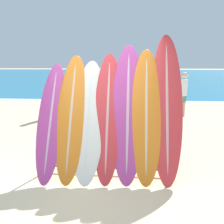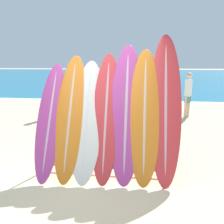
# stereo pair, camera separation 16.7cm
# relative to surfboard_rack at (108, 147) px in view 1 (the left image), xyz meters

# --- Properties ---
(ground_plane) EXTENTS (160.00, 160.00, 0.00)m
(ground_plane) POSITION_rel_surfboard_rack_xyz_m (-0.34, -0.56, -0.52)
(ground_plane) COLOR beige
(ocean_water) EXTENTS (120.00, 60.00, 0.01)m
(ocean_water) POSITION_rel_surfboard_rack_xyz_m (-0.34, 37.07, -0.51)
(ocean_water) COLOR teal
(ocean_water) RESTS_ON ground_plane
(surfboard_rack) EXTENTS (2.35, 0.04, 0.96)m
(surfboard_rack) POSITION_rel_surfboard_rack_xyz_m (0.00, 0.00, 0.00)
(surfboard_rack) COLOR slate
(surfboard_rack) RESTS_ON ground_plane
(surfboard_slot_0) EXTENTS (0.48, 1.09, 1.99)m
(surfboard_slot_0) POSITION_rel_surfboard_rack_xyz_m (-1.02, 0.00, 0.48)
(surfboard_slot_0) COLOR #B23D8E
(surfboard_slot_0) RESTS_ON ground_plane
(surfboard_slot_1) EXTENTS (0.53, 1.13, 2.14)m
(surfboard_slot_1) POSITION_rel_surfboard_rack_xyz_m (-0.66, 0.03, 0.56)
(surfboard_slot_1) COLOR orange
(surfboard_slot_1) RESTS_ON ground_plane
(surfboard_slot_2) EXTENTS (0.56, 1.05, 2.04)m
(surfboard_slot_2) POSITION_rel_surfboard_rack_xyz_m (-0.35, 0.01, 0.50)
(surfboard_slot_2) COLOR silver
(surfboard_slot_2) RESTS_ON ground_plane
(surfboard_slot_3) EXTENTS (0.49, 1.03, 2.17)m
(surfboard_slot_3) POSITION_rel_surfboard_rack_xyz_m (-0.01, 0.04, 0.57)
(surfboard_slot_3) COLOR red
(surfboard_slot_3) RESTS_ON ground_plane
(surfboard_slot_4) EXTENTS (0.56, 1.04, 2.32)m
(surfboard_slot_4) POSITION_rel_surfboard_rack_xyz_m (0.34, 0.07, 0.65)
(surfboard_slot_4) COLOR #B23D8E
(surfboard_slot_4) RESTS_ON ground_plane
(surfboard_slot_5) EXTENTS (0.54, 0.99, 2.24)m
(surfboard_slot_5) POSITION_rel_surfboard_rack_xyz_m (0.65, 0.04, 0.60)
(surfboard_slot_5) COLOR orange
(surfboard_slot_5) RESTS_ON ground_plane
(surfboard_slot_6) EXTENTS (0.53, 1.06, 2.50)m
(surfboard_slot_6) POSITION_rel_surfboard_rack_xyz_m (1.00, 0.10, 0.73)
(surfboard_slot_6) COLOR red
(surfboard_slot_6) RESTS_ON ground_plane
(person_near_water) EXTENTS (0.30, 0.30, 1.80)m
(person_near_water) POSITION_rel_surfboard_rack_xyz_m (-2.44, 4.29, 0.47)
(person_near_water) COLOR beige
(person_near_water) RESTS_ON ground_plane
(person_mid_beach) EXTENTS (0.28, 0.28, 1.66)m
(person_mid_beach) POSITION_rel_surfboard_rack_xyz_m (2.36, 4.65, 0.39)
(person_mid_beach) COLOR beige
(person_mid_beach) RESTS_ON ground_plane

